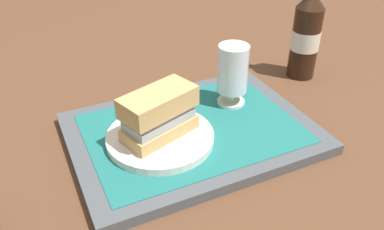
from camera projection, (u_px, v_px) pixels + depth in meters
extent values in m
plane|color=brown|center=(192.00, 137.00, 0.75)|extent=(3.00, 3.00, 0.00)
cube|color=#4C5156|center=(192.00, 133.00, 0.74)|extent=(0.44, 0.32, 0.02)
cube|color=#1E6B66|center=(192.00, 128.00, 0.74)|extent=(0.38, 0.27, 0.00)
cylinder|color=silver|center=(160.00, 137.00, 0.70)|extent=(0.19, 0.19, 0.01)
cube|color=tan|center=(160.00, 129.00, 0.69)|extent=(0.14, 0.10, 0.02)
cube|color=#9EA3A8|center=(159.00, 119.00, 0.68)|extent=(0.13, 0.09, 0.02)
cube|color=silver|center=(159.00, 113.00, 0.67)|extent=(0.12, 0.08, 0.01)
sphere|color=#47932D|center=(181.00, 97.00, 0.70)|extent=(0.04, 0.04, 0.04)
cube|color=tan|center=(158.00, 102.00, 0.66)|extent=(0.14, 0.10, 0.04)
cylinder|color=silver|center=(231.00, 102.00, 0.81)|extent=(0.06, 0.06, 0.01)
cylinder|color=silver|center=(231.00, 95.00, 0.80)|extent=(0.01, 0.01, 0.02)
cylinder|color=silver|center=(233.00, 69.00, 0.77)|extent=(0.06, 0.06, 0.09)
cylinder|color=gold|center=(232.00, 79.00, 0.78)|extent=(0.06, 0.06, 0.05)
cylinder|color=white|center=(233.00, 66.00, 0.77)|extent=(0.05, 0.05, 0.01)
cylinder|color=black|center=(305.00, 43.00, 0.92)|extent=(0.06, 0.06, 0.17)
cylinder|color=silver|center=(305.00, 40.00, 0.91)|extent=(0.07, 0.07, 0.05)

